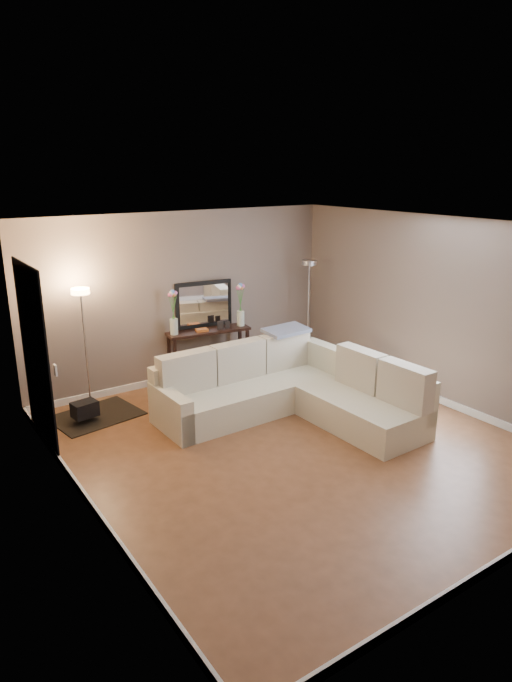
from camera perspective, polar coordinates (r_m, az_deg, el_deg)
floor at (r=7.03m, az=3.73°, el=-10.25°), size 5.00×5.50×0.01m
ceiling at (r=6.28m, az=4.20°, el=11.44°), size 5.00×5.50×0.01m
wall_back at (r=8.79m, az=-7.23°, el=4.34°), size 5.00×0.02×2.60m
wall_left at (r=5.43m, az=-17.45°, el=-4.39°), size 0.02×5.50×2.60m
wall_right at (r=8.27m, az=17.79°, el=2.85°), size 0.02×5.50×2.60m
baseboard_back at (r=9.13m, az=-6.87°, el=-3.37°), size 5.00×0.03×0.10m
baseboard_front at (r=5.45m, az=22.85°, el=-19.94°), size 5.00×0.03×0.10m
baseboard_left at (r=5.99m, az=-16.13°, el=-15.55°), size 0.03×5.50×0.10m
baseboard_right at (r=8.63m, az=16.94°, el=-5.24°), size 0.03×5.50×0.10m
doorway at (r=7.07m, az=-21.22°, el=-1.55°), size 0.02×1.20×2.20m
switch_plate at (r=6.25m, az=-19.45°, el=-2.76°), size 0.02×0.08×0.12m
sectional_sofa at (r=7.68m, az=3.26°, el=-4.92°), size 2.68×2.53×0.93m
throw_blanket at (r=8.24m, az=3.06°, el=1.09°), size 0.69×0.43×0.09m
console_table at (r=8.90m, az=-5.22°, el=-1.10°), size 1.34×0.52×0.80m
leaning_mirror at (r=8.88m, az=-5.25°, el=3.69°), size 0.92×0.16×0.72m
table_decor at (r=8.78m, az=-4.72°, el=1.27°), size 0.55×0.16×0.13m
flower_vase_left at (r=8.57m, az=-8.26°, el=2.54°), size 0.16×0.14×0.69m
flower_vase_right at (r=8.96m, az=-1.56°, el=3.35°), size 0.16×0.14×0.69m
floor_lamp_lit at (r=7.94m, az=-16.90°, el=1.55°), size 0.27×0.27×1.69m
floor_lamp_unlit at (r=9.56m, az=5.29°, el=5.02°), size 0.28×0.28×1.75m
charcoal_rug at (r=8.02m, az=-15.71°, el=-7.21°), size 1.22×0.99×0.01m
black_bag at (r=7.80m, az=-16.77°, el=-6.54°), size 0.34×0.27×0.20m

